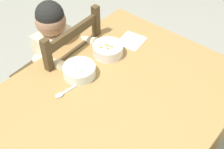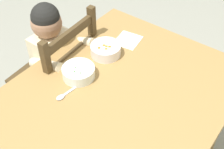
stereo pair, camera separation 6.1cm
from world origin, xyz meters
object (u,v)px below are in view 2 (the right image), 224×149
object	(u,v)px
dining_chair	(59,77)
bowl_of_carrots	(106,50)
child_figure	(55,55)
bowl_of_peas	(79,72)
spoon	(64,95)
dining_table	(118,107)

from	to	relation	value
dining_chair	bowl_of_carrots	world-z (taller)	dining_chair
dining_chair	bowl_of_carrots	bearing A→B (deg)	-70.73
dining_chair	child_figure	bearing A→B (deg)	-109.41
bowl_of_peas	spoon	size ratio (longest dim) A/B	1.18
spoon	child_figure	bearing A→B (deg)	52.36
child_figure	bowl_of_carrots	size ratio (longest dim) A/B	5.97
child_figure	bowl_of_carrots	distance (m)	0.33
child_figure	bowl_of_carrots	bearing A→B (deg)	-69.66
dining_table	child_figure	world-z (taller)	child_figure
dining_chair	dining_table	bearing A→B (deg)	-99.07
bowl_of_carrots	spoon	size ratio (longest dim) A/B	1.18
bowl_of_carrots	spoon	world-z (taller)	bowl_of_carrots
child_figure	bowl_of_peas	bearing A→B (deg)	-110.36
dining_chair	bowl_of_carrots	distance (m)	0.44
spoon	dining_chair	bearing A→B (deg)	52.76
child_figure	bowl_of_peas	distance (m)	0.33
bowl_of_peas	bowl_of_carrots	world-z (taller)	bowl_of_carrots
dining_chair	spoon	xyz separation A→B (m)	(-0.25, -0.33, 0.28)
bowl_of_peas	bowl_of_carrots	distance (m)	0.22
dining_chair	child_figure	distance (m)	0.19
dining_chair	child_figure	world-z (taller)	child_figure
dining_table	spoon	xyz separation A→B (m)	(-0.17, 0.19, 0.11)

